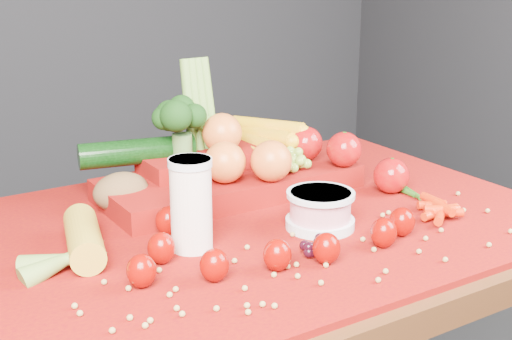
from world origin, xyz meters
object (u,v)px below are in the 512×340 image
milk_glass (191,201)px  produce_mound (236,163)px  table (262,271)px  yogurt_bowl (320,209)px

milk_glass → produce_mound: produce_mound is taller
table → milk_glass: bearing=-162.3°
table → yogurt_bowl: yogurt_bowl is taller
table → produce_mound: bearing=76.6°
yogurt_bowl → produce_mound: (-0.03, 0.25, 0.02)m
milk_glass → yogurt_bowl: bearing=-9.5°
produce_mound → table: bearing=-103.4°
produce_mound → yogurt_bowl: bearing=-84.1°
milk_glass → produce_mound: (0.21, 0.21, -0.02)m
table → yogurt_bowl: 0.18m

